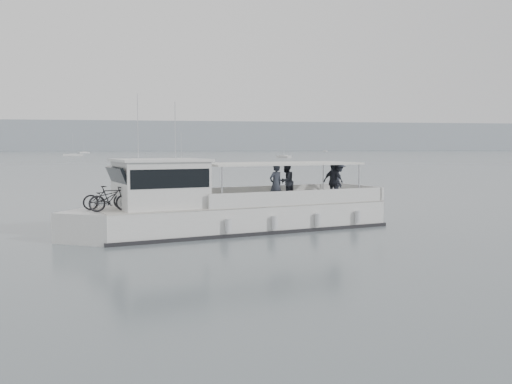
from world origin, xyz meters
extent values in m
plane|color=slate|center=(0.00, 0.00, 0.00)|extent=(1400.00, 1400.00, 0.00)
cube|color=#939EA8|center=(0.00, 560.00, 14.00)|extent=(1400.00, 90.00, 28.00)
cube|color=silver|center=(-4.67, -2.81, 0.45)|extent=(12.54, 6.46, 1.31)
cube|color=silver|center=(-10.49, -4.49, 0.45)|extent=(3.16, 3.16, 1.31)
cube|color=beige|center=(-4.67, -2.81, 1.11)|extent=(12.54, 6.46, 0.06)
cube|color=black|center=(-4.67, -2.81, 0.05)|extent=(12.76, 6.63, 0.18)
cube|color=silver|center=(-3.36, -0.81, 1.41)|extent=(7.79, 2.34, 0.61)
cube|color=silver|center=(-2.50, -3.80, 1.41)|extent=(7.79, 2.34, 0.61)
cube|color=silver|center=(1.10, -1.14, 1.41)|extent=(0.99, 3.13, 0.61)
cube|color=silver|center=(-8.16, -3.81, 2.02)|extent=(3.86, 3.51, 1.82)
cube|color=black|center=(-9.67, -4.25, 2.17)|extent=(1.24, 2.58, 1.17)
cube|color=black|center=(-8.16, -3.81, 2.32)|extent=(3.68, 3.50, 0.71)
cube|color=silver|center=(-8.16, -3.81, 2.98)|extent=(4.11, 3.76, 0.10)
cube|color=silver|center=(-3.12, -2.36, 2.78)|extent=(7.44, 4.81, 0.08)
cylinder|color=silver|center=(-5.83, -4.61, 1.94)|extent=(0.07, 0.07, 1.67)
cylinder|color=silver|center=(-6.62, -1.90, 1.94)|extent=(0.07, 0.07, 1.67)
cylinder|color=silver|center=(0.38, -2.82, 1.94)|extent=(0.07, 0.07, 1.67)
cylinder|color=silver|center=(-0.41, -0.11, 1.94)|extent=(0.07, 0.07, 1.67)
cylinder|color=silver|center=(-9.00, -3.11, 4.29)|extent=(0.04, 0.04, 2.62)
cylinder|color=silver|center=(-7.58, -4.38, 4.09)|extent=(0.04, 0.04, 2.22)
cylinder|color=silver|center=(-5.64, -4.93, 0.50)|extent=(0.30, 0.30, 0.50)
cylinder|color=silver|center=(-3.69, -4.37, 0.50)|extent=(0.30, 0.30, 0.50)
cylinder|color=silver|center=(-1.75, -3.81, 0.50)|extent=(0.30, 0.30, 0.50)
cylinder|color=silver|center=(0.19, -3.25, 0.50)|extent=(0.30, 0.30, 0.50)
imported|color=black|center=(-10.22, -3.99, 1.57)|extent=(1.83, 1.06, 0.91)
imported|color=black|center=(-9.99, -4.76, 1.59)|extent=(1.66, 0.88, 0.96)
imported|color=#2A2E38|center=(-3.45, -3.40, 1.96)|extent=(0.74, 0.65, 1.70)
imported|color=#2A2E38|center=(-2.54, -1.46, 1.96)|extent=(1.04, 1.03, 1.70)
imported|color=#2A2E38|center=(-0.62, -2.27, 1.96)|extent=(0.93, 1.04, 1.70)
imported|color=#2A2E38|center=(0.07, -1.02, 1.96)|extent=(0.87, 1.21, 1.70)
cube|color=silver|center=(-46.06, 306.35, 0.30)|extent=(6.07, 4.77, 0.75)
cube|color=silver|center=(-46.06, 306.35, 0.62)|extent=(2.65, 2.52, 0.45)
cylinder|color=silver|center=(-46.06, 306.35, 3.88)|extent=(0.08, 0.08, 6.56)
cube|color=silver|center=(118.08, 381.10, 0.30)|extent=(2.44, 5.09, 0.75)
cube|color=silver|center=(118.08, 381.10, 0.62)|extent=(1.66, 1.93, 0.45)
cube|color=silver|center=(-2.82, 85.85, 0.30)|extent=(4.82, 4.72, 0.75)
cube|color=silver|center=(-2.82, 85.85, 0.62)|extent=(2.28, 2.27, 0.45)
cylinder|color=silver|center=(-2.82, 85.85, 3.41)|extent=(0.08, 0.08, 5.62)
cube|color=silver|center=(34.18, 156.18, 0.30)|extent=(4.15, 5.67, 0.75)
cube|color=silver|center=(34.18, 156.18, 0.62)|extent=(2.27, 2.42, 0.45)
cylinder|color=silver|center=(34.18, 156.18, 3.62)|extent=(0.08, 0.08, 6.04)
cube|color=silver|center=(-39.12, 208.24, 0.30)|extent=(7.87, 3.71, 0.75)
cube|color=silver|center=(-39.12, 208.24, 0.62)|extent=(2.98, 2.55, 0.45)
cylinder|color=silver|center=(-39.12, 208.24, 4.76)|extent=(0.08, 0.08, 8.32)
camera|label=1|loc=(-8.46, -26.31, 3.49)|focal=40.00mm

